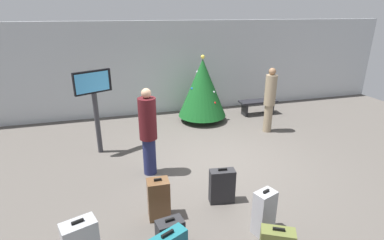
% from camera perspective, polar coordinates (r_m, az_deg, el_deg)
% --- Properties ---
extents(ground_plane, '(16.00, 16.00, 0.00)m').
position_cam_1_polar(ground_plane, '(6.91, 5.21, -8.47)').
color(ground_plane, '#514C47').
extents(back_wall, '(16.00, 0.20, 3.04)m').
position_cam_1_polar(back_wall, '(10.16, -2.95, 10.12)').
color(back_wall, '#B7BCC1').
rests_on(back_wall, ground_plane).
extents(holiday_tree, '(1.50, 1.50, 2.09)m').
position_cam_1_polar(holiday_tree, '(9.21, 2.02, 6.24)').
color(holiday_tree, '#4C3319').
rests_on(holiday_tree, ground_plane).
extents(flight_info_kiosk, '(0.83, 0.47, 2.05)m').
position_cam_1_polar(flight_info_kiosk, '(7.29, -18.37, 4.30)').
color(flight_info_kiosk, '#333338').
rests_on(flight_info_kiosk, ground_plane).
extents(waiting_bench, '(1.29, 0.44, 0.48)m').
position_cam_1_polar(waiting_bench, '(10.24, 12.64, 3.00)').
color(waiting_bench, black).
rests_on(waiting_bench, ground_plane).
extents(traveller_0, '(0.44, 0.44, 1.86)m').
position_cam_1_polar(traveller_0, '(8.63, 14.80, 4.02)').
color(traveller_0, gray).
rests_on(traveller_0, ground_plane).
extents(traveller_1, '(0.44, 0.44, 1.90)m').
position_cam_1_polar(traveller_1, '(6.16, -8.48, -2.01)').
color(traveller_1, '#1E234C').
rests_on(traveller_1, ground_plane).
extents(suitcase_0, '(0.42, 0.29, 0.56)m').
position_cam_1_polar(suitcase_0, '(4.60, -4.22, -21.41)').
color(suitcase_0, '#232326').
rests_on(suitcase_0, ground_plane).
extents(suitcase_2, '(0.48, 0.26, 0.69)m').
position_cam_1_polar(suitcase_2, '(5.53, 5.81, -12.58)').
color(suitcase_2, '#232326').
rests_on(suitcase_2, ground_plane).
extents(suitcase_3, '(0.37, 0.29, 0.75)m').
position_cam_1_polar(suitcase_3, '(5.15, -6.47, -14.94)').
color(suitcase_3, brown).
rests_on(suitcase_3, ground_plane).
extents(suitcase_5, '(0.38, 0.32, 0.78)m').
position_cam_1_polar(suitcase_5, '(4.95, 13.75, -16.96)').
color(suitcase_5, '#9EA0A5').
rests_on(suitcase_5, ground_plane).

